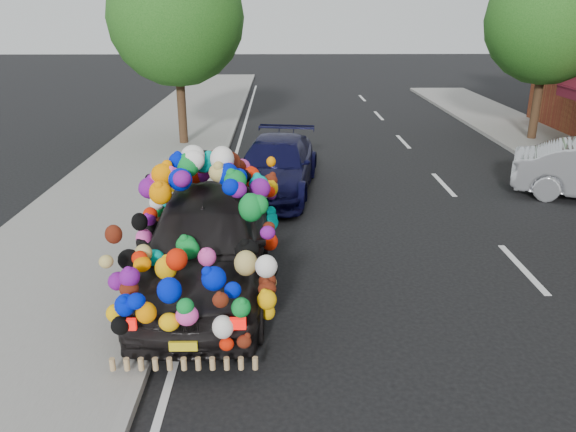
% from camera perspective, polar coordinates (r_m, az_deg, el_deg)
% --- Properties ---
extents(ground, '(100.00, 100.00, 0.00)m').
position_cam_1_polar(ground, '(9.81, 2.96, -5.50)').
color(ground, black).
rests_on(ground, ground).
extents(sidewalk, '(4.00, 60.00, 0.12)m').
position_cam_1_polar(sidewalk, '(10.43, -21.43, -5.00)').
color(sidewalk, gray).
rests_on(sidewalk, ground).
extents(kerb, '(0.15, 60.00, 0.13)m').
position_cam_1_polar(kerb, '(9.91, -10.77, -5.17)').
color(kerb, gray).
rests_on(kerb, ground).
extents(lane_markings, '(6.00, 50.00, 0.01)m').
position_cam_1_polar(lane_markings, '(10.67, 22.71, -4.92)').
color(lane_markings, silver).
rests_on(lane_markings, ground).
extents(tree_near_sidewalk, '(4.20, 4.20, 6.13)m').
position_cam_1_polar(tree_near_sidewalk, '(18.59, -11.32, 19.17)').
color(tree_near_sidewalk, '#332114').
rests_on(tree_near_sidewalk, ground).
extents(tree_far_b, '(4.00, 4.00, 5.90)m').
position_cam_1_polar(tree_far_b, '(20.71, 24.99, 17.48)').
color(tree_far_b, '#332114').
rests_on(tree_far_b, ground).
extents(plush_art_car, '(2.28, 4.94, 2.26)m').
position_cam_1_polar(plush_art_car, '(8.80, -8.39, -0.55)').
color(plush_art_car, black).
rests_on(plush_art_car, ground).
extents(navy_sedan, '(2.44, 4.68, 1.30)m').
position_cam_1_polar(navy_sedan, '(13.81, -1.28, 5.10)').
color(navy_sedan, black).
rests_on(navy_sedan, ground).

